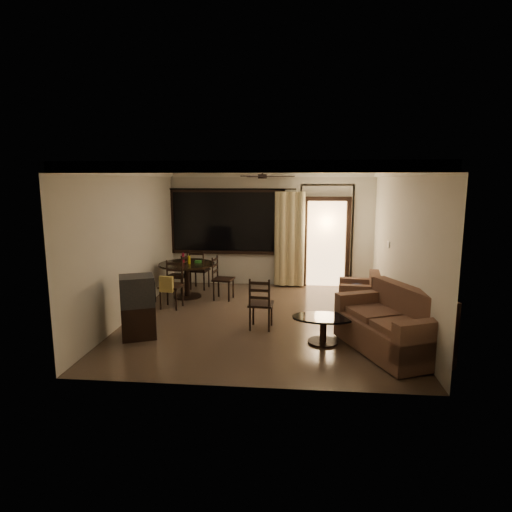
# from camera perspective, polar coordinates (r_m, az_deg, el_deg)

# --- Properties ---
(ground) EXTENTS (5.50, 5.50, 0.00)m
(ground) POSITION_cam_1_polar(r_m,az_deg,el_deg) (8.18, 0.81, -8.33)
(ground) COLOR #7F6651
(ground) RESTS_ON ground
(room_shell) EXTENTS (5.50, 6.70, 5.50)m
(room_shell) POSITION_cam_1_polar(r_m,az_deg,el_deg) (9.54, 5.28, 5.49)
(room_shell) COLOR beige
(room_shell) RESTS_ON ground
(dining_table) EXTENTS (1.23, 1.23, 0.99)m
(dining_table) POSITION_cam_1_polar(r_m,az_deg,el_deg) (9.63, -9.20, -1.92)
(dining_table) COLOR black
(dining_table) RESTS_ON ground
(dining_chair_west) EXTENTS (0.47, 0.47, 0.95)m
(dining_chair_west) POSITION_cam_1_polar(r_m,az_deg,el_deg) (9.87, -10.36, -3.60)
(dining_chair_west) COLOR black
(dining_chair_west) RESTS_ON ground
(dining_chair_east) EXTENTS (0.47, 0.47, 0.95)m
(dining_chair_east) POSITION_cam_1_polar(r_m,az_deg,el_deg) (9.43, -4.42, -4.10)
(dining_chair_east) COLOR black
(dining_chair_east) RESTS_ON ground
(dining_chair_south) EXTENTS (0.47, 0.52, 0.95)m
(dining_chair_south) POSITION_cam_1_polar(r_m,az_deg,el_deg) (8.94, -11.22, -4.90)
(dining_chair_south) COLOR black
(dining_chair_south) RESTS_ON ground
(dining_chair_north) EXTENTS (0.47, 0.47, 0.95)m
(dining_chair_north) POSITION_cam_1_polar(r_m,az_deg,el_deg) (10.42, -7.53, -2.80)
(dining_chair_north) COLOR black
(dining_chair_north) RESTS_ON ground
(tv_cabinet) EXTENTS (0.69, 0.67, 1.04)m
(tv_cabinet) POSITION_cam_1_polar(r_m,az_deg,el_deg) (7.36, -15.48, -6.53)
(tv_cabinet) COLOR black
(tv_cabinet) RESTS_ON ground
(sofa) EXTENTS (1.56, 1.99, 0.94)m
(sofa) POSITION_cam_1_polar(r_m,az_deg,el_deg) (6.90, 17.85, -9.04)
(sofa) COLOR #492622
(sofa) RESTS_ON ground
(armchair) EXTENTS (0.86, 0.86, 0.78)m
(armchair) POSITION_cam_1_polar(r_m,az_deg,el_deg) (8.75, 13.85, -5.20)
(armchair) COLOR #492622
(armchair) RESTS_ON ground
(coffee_table) EXTENTS (1.00, 0.60, 0.44)m
(coffee_table) POSITION_cam_1_polar(r_m,az_deg,el_deg) (7.00, 8.96, -9.14)
(coffee_table) COLOR black
(coffee_table) RESTS_ON ground
(side_chair) EXTENTS (0.44, 0.44, 0.93)m
(side_chair) POSITION_cam_1_polar(r_m,az_deg,el_deg) (7.57, 0.65, -7.64)
(side_chair) COLOR black
(side_chair) RESTS_ON ground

